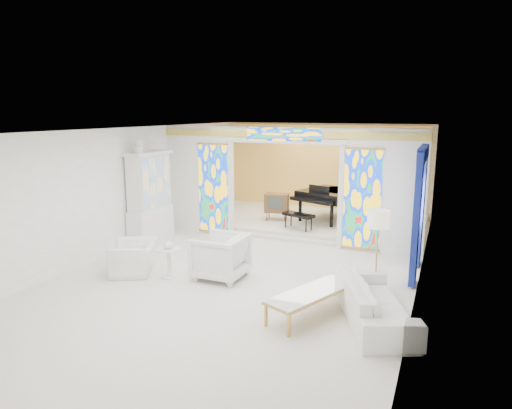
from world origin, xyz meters
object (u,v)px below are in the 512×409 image
at_px(grand_piano, 335,195).
at_px(tv_console, 277,203).
at_px(sofa, 375,301).
at_px(china_cabinet, 150,198).
at_px(coffee_table, 315,292).
at_px(armchair_right, 220,256).
at_px(armchair_left, 134,258).

distance_m(grand_piano, tv_console, 1.75).
bearing_deg(tv_console, sofa, -65.47).
height_order(china_cabinet, coffee_table, china_cabinet).
height_order(china_cabinet, armchair_right, china_cabinet).
relative_size(china_cabinet, sofa, 1.18).
relative_size(china_cabinet, armchair_right, 2.68).
distance_m(china_cabinet, armchair_right, 3.45).
xyz_separation_m(coffee_table, grand_piano, (-1.14, 6.17, 0.53)).
bearing_deg(sofa, tv_console, 12.01).
bearing_deg(armchair_right, coffee_table, 68.05).
bearing_deg(coffee_table, grand_piano, 100.46).
distance_m(armchair_left, tv_console, 5.22).
relative_size(armchair_right, grand_piano, 0.35).
distance_m(coffee_table, grand_piano, 6.30).
bearing_deg(china_cabinet, grand_piano, 41.33).
bearing_deg(grand_piano, coffee_table, -59.91).
bearing_deg(coffee_table, armchair_left, 173.48).
xyz_separation_m(sofa, coffee_table, (-0.97, -0.15, 0.06)).
bearing_deg(tv_console, coffee_table, -73.77).
height_order(armchair_left, grand_piano, grand_piano).
relative_size(armchair_right, sofa, 0.44).
distance_m(armchair_left, armchair_right, 1.89).
relative_size(coffee_table, tv_console, 2.53).
bearing_deg(coffee_table, china_cabinet, 153.38).
height_order(china_cabinet, armchair_left, china_cabinet).
xyz_separation_m(armchair_right, sofa, (3.24, -0.77, -0.12)).
bearing_deg(armchair_right, china_cabinet, -119.71).
height_order(china_cabinet, sofa, china_cabinet).
distance_m(armchair_right, grand_piano, 5.39).
distance_m(armchair_right, sofa, 3.33).
xyz_separation_m(armchair_left, coffee_table, (4.10, -0.47, 0.07)).
xyz_separation_m(armchair_left, grand_piano, (2.96, 5.70, 0.60)).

